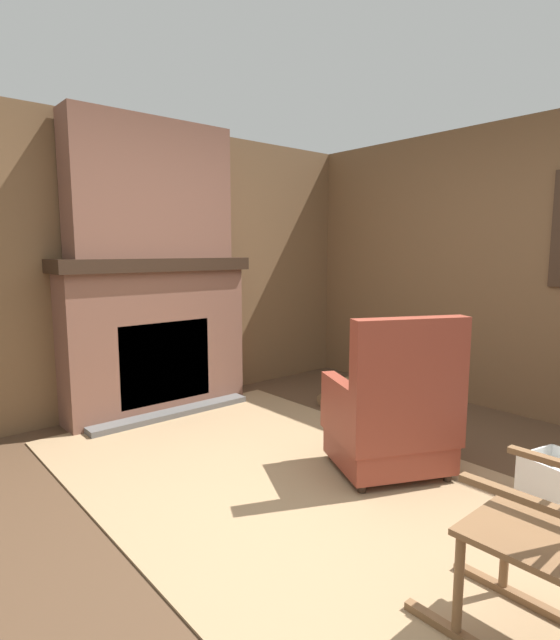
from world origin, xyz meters
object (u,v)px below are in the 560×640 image
Objects in this scene: oil_lamp_vase at (98,245)px; storage_case at (161,249)px; armchair at (393,418)px; firewood_stack at (345,395)px; rocking_chair at (548,549)px.

storage_case is (0.00, 0.56, -0.03)m from oil_lamp_vase.
oil_lamp_vase is at bearing 50.36° from armchair.
armchair is 2.37× the size of firewood_stack.
armchair is 4.19× the size of storage_case.
rocking_chair reaches higher than firewood_stack.
rocking_chair is 3.60m from oil_lamp_vase.
storage_case is (-2.20, -0.44, 1.07)m from armchair.
rocking_chair is 4.56× the size of storage_case.
oil_lamp_vase is (-3.43, -0.25, 1.07)m from rocking_chair.
storage_case reaches higher than firewood_stack.
armchair is 3.47× the size of oil_lamp_vase.
armchair is 1.44m from firewood_stack.
oil_lamp_vase reaches higher than storage_case.
storage_case is at bearing 37.18° from armchair.
storage_case is (-3.43, 0.32, 1.05)m from rocking_chair.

